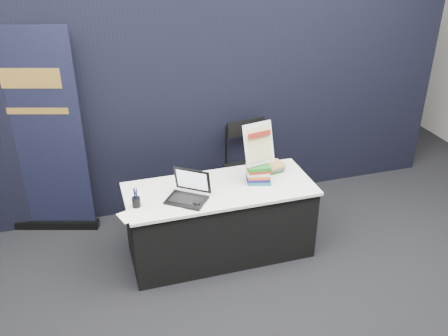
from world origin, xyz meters
TOP-DOWN VIEW (x-y plane):
  - floor at (0.00, 0.00)m, footprint 8.00×8.00m
  - wall_back at (0.00, 4.00)m, footprint 8.00×0.02m
  - drape_partition at (0.00, 1.60)m, footprint 6.00×0.08m
  - display_table at (0.00, 0.55)m, footprint 1.80×0.75m
  - laptop at (-0.36, 0.45)m, footprint 0.43×0.46m
  - mouse at (-0.29, 0.30)m, footprint 0.07×0.11m
  - brochure_left at (-0.84, 0.32)m, footprint 0.31×0.26m
  - brochure_mid at (-0.65, 0.45)m, footprint 0.34×0.28m
  - brochure_right at (-0.35, 0.39)m, footprint 0.33×0.24m
  - pen_cup at (-0.80, 0.44)m, footprint 0.09×0.09m
  - book_stack_tall at (0.39, 0.56)m, footprint 0.26×0.22m
  - book_stack_short at (0.60, 0.72)m, footprint 0.24×0.20m
  - info_sign at (0.39, 0.59)m, footprint 0.32×0.18m
  - pullup_banner at (-1.59, 1.50)m, footprint 0.91×0.37m
  - stacking_chair at (0.55, 1.21)m, footprint 0.54×0.55m

SIDE VIEW (x-z plane):
  - floor at x=0.00m, z-range 0.00..0.00m
  - display_table at x=0.00m, z-range 0.00..0.75m
  - stacking_chair at x=0.55m, z-range 0.06..1.10m
  - brochure_left at x=-0.84m, z-range 0.75..0.75m
  - brochure_mid at x=-0.65m, z-range 0.75..0.75m
  - brochure_right at x=-0.35m, z-range 0.75..0.75m
  - mouse at x=-0.29m, z-range 0.75..0.78m
  - book_stack_short at x=0.60m, z-range 0.75..0.84m
  - pen_cup at x=-0.80m, z-range 0.75..0.85m
  - laptop at x=-0.36m, z-range 0.68..0.94m
  - book_stack_tall at x=0.39m, z-range 0.75..0.94m
  - pullup_banner at x=-1.59m, z-range -0.12..2.05m
  - info_sign at x=0.39m, z-range 0.93..1.34m
  - drape_partition at x=0.00m, z-range 0.00..2.40m
  - wall_back at x=0.00m, z-range 0.00..3.50m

